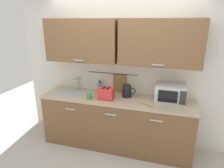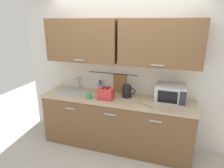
{
  "view_description": "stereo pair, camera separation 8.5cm",
  "coord_description": "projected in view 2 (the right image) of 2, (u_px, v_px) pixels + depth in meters",
  "views": [
    {
      "loc": [
        0.82,
        -2.64,
        2.11
      ],
      "look_at": [
        -0.08,
        0.33,
        1.12
      ],
      "focal_mm": 31.78,
      "sensor_mm": 36.0,
      "label": 1
    },
    {
      "loc": [
        0.9,
        -2.62,
        2.11
      ],
      "look_at": [
        -0.08,
        0.33,
        1.12
      ],
      "focal_mm": 31.78,
      "sensor_mm": 36.0,
      "label": 2
    }
  ],
  "objects": [
    {
      "name": "counter_unit",
      "position": [
        115.0,
        122.0,
        3.41
      ],
      "size": [
        2.53,
        0.64,
        0.9
      ],
      "color": "brown",
      "rests_on": "ground"
    },
    {
      "name": "wooden_spoon",
      "position": [
        147.0,
        106.0,
        2.95
      ],
      "size": [
        0.26,
        0.15,
        0.01
      ],
      "color": "#9E7042",
      "rests_on": "counter_unit"
    },
    {
      "name": "microwave",
      "position": [
        170.0,
        94.0,
        3.08
      ],
      "size": [
        0.46,
        0.35,
        0.27
      ],
      "color": "silver",
      "rests_on": "counter_unit"
    },
    {
      "name": "dish_soap_bottle",
      "position": [
        100.0,
        86.0,
        3.57
      ],
      "size": [
        0.06,
        0.06,
        0.2
      ],
      "color": "#3F8CD8",
      "rests_on": "counter_unit"
    },
    {
      "name": "back_wall_assembly",
      "position": [
        120.0,
        58.0,
        3.3
      ],
      "size": [
        3.7,
        0.41,
        2.5
      ],
      "color": "silver",
      "rests_on": "ground"
    },
    {
      "name": "sink_faucet",
      "position": [
        78.0,
        81.0,
        3.68
      ],
      "size": [
        0.09,
        0.17,
        0.22
      ],
      "color": "#B2B5BA",
      "rests_on": "counter_unit"
    },
    {
      "name": "toaster",
      "position": [
        106.0,
        93.0,
        3.19
      ],
      "size": [
        0.26,
        0.17,
        0.19
      ],
      "color": "red",
      "rests_on": "counter_unit"
    },
    {
      "name": "mug_near_sink",
      "position": [
        89.0,
        96.0,
        3.22
      ],
      "size": [
        0.12,
        0.08,
        0.09
      ],
      "color": "green",
      "rests_on": "counter_unit"
    },
    {
      "name": "ground",
      "position": [
        110.0,
        155.0,
        3.28
      ],
      "size": [
        8.0,
        8.0,
        0.0
      ],
      "primitive_type": "plane",
      "color": "#B7B2A8"
    },
    {
      "name": "electric_kettle",
      "position": [
        127.0,
        91.0,
        3.27
      ],
      "size": [
        0.23,
        0.16,
        0.21
      ],
      "color": "black",
      "rests_on": "counter_unit"
    }
  ]
}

